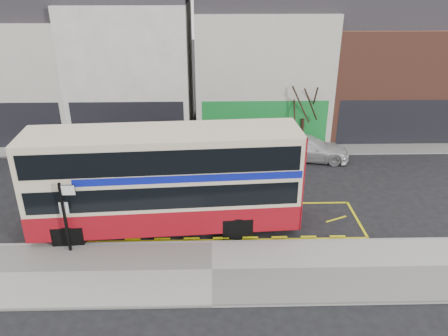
{
  "coord_description": "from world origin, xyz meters",
  "views": [
    {
      "loc": [
        0.13,
        -16.36,
        11.04
      ],
      "look_at": [
        0.59,
        2.0,
        2.59
      ],
      "focal_mm": 35.0,
      "sensor_mm": 36.0,
      "label": 1
    }
  ],
  "objects_px": {
    "bus_stop_post": "(65,211)",
    "car_grey": "(174,150)",
    "double_decker_bus": "(166,179)",
    "car_silver": "(65,152)",
    "street_tree_right": "(305,93)",
    "car_white": "(307,148)"
  },
  "relations": [
    {
      "from": "car_grey",
      "to": "car_white",
      "type": "height_order",
      "value": "car_grey"
    },
    {
      "from": "car_silver",
      "to": "car_grey",
      "type": "relative_size",
      "value": 0.83
    },
    {
      "from": "car_grey",
      "to": "car_white",
      "type": "relative_size",
      "value": 0.88
    },
    {
      "from": "car_silver",
      "to": "car_white",
      "type": "bearing_deg",
      "value": -75.19
    },
    {
      "from": "bus_stop_post",
      "to": "car_silver",
      "type": "relative_size",
      "value": 0.84
    },
    {
      "from": "street_tree_right",
      "to": "bus_stop_post",
      "type": "bearing_deg",
      "value": -135.37
    },
    {
      "from": "double_decker_bus",
      "to": "street_tree_right",
      "type": "relative_size",
      "value": 2.21
    },
    {
      "from": "double_decker_bus",
      "to": "car_silver",
      "type": "height_order",
      "value": "double_decker_bus"
    },
    {
      "from": "street_tree_right",
      "to": "car_grey",
      "type": "bearing_deg",
      "value": -165.41
    },
    {
      "from": "street_tree_right",
      "to": "double_decker_bus",
      "type": "bearing_deg",
      "value": -129.15
    },
    {
      "from": "car_silver",
      "to": "bus_stop_post",
      "type": "bearing_deg",
      "value": -147.08
    },
    {
      "from": "car_silver",
      "to": "car_white",
      "type": "xyz_separation_m",
      "value": [
        15.13,
        0.05,
        0.1
      ]
    },
    {
      "from": "double_decker_bus",
      "to": "bus_stop_post",
      "type": "height_order",
      "value": "double_decker_bus"
    },
    {
      "from": "bus_stop_post",
      "to": "car_grey",
      "type": "bearing_deg",
      "value": 69.48
    },
    {
      "from": "car_silver",
      "to": "car_grey",
      "type": "height_order",
      "value": "car_grey"
    },
    {
      "from": "car_white",
      "to": "bus_stop_post",
      "type": "bearing_deg",
      "value": 138.39
    },
    {
      "from": "double_decker_bus",
      "to": "car_white",
      "type": "relative_size",
      "value": 2.34
    },
    {
      "from": "street_tree_right",
      "to": "car_white",
      "type": "bearing_deg",
      "value": -90.18
    },
    {
      "from": "car_white",
      "to": "street_tree_right",
      "type": "distance_m",
      "value": 3.6
    },
    {
      "from": "bus_stop_post",
      "to": "car_grey",
      "type": "xyz_separation_m",
      "value": [
        3.57,
        9.61,
        -1.29
      ]
    },
    {
      "from": "double_decker_bus",
      "to": "car_silver",
      "type": "bearing_deg",
      "value": 128.72
    },
    {
      "from": "car_grey",
      "to": "street_tree_right",
      "type": "bearing_deg",
      "value": -91.5
    }
  ]
}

